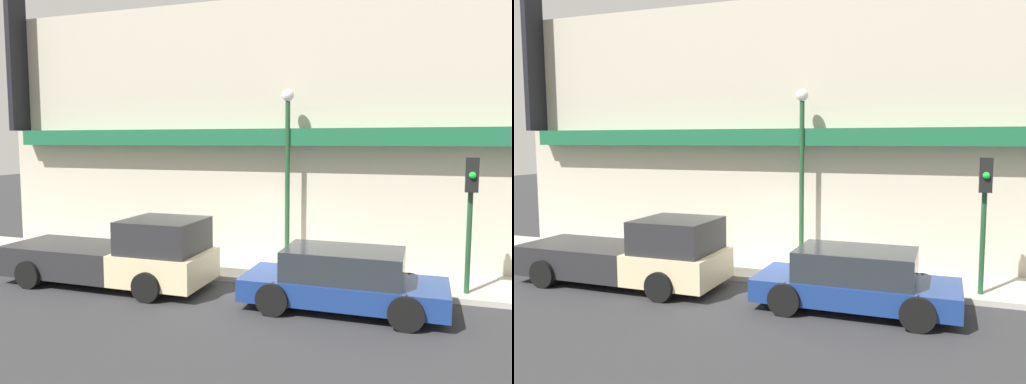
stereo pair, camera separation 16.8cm
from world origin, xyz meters
The scene contains 8 objects.
ground_plane centered at (0.00, 0.00, 0.00)m, with size 80.00×80.00×0.00m, color #2D2D30.
sidewalk centered at (0.00, 1.25, 0.07)m, with size 36.00×2.50×0.14m.
building centered at (-0.02, 3.97, 4.03)m, with size 19.80×3.80×10.85m.
pickup_truck centered at (-3.12, -1.21, 0.80)m, with size 5.55×2.13×1.82m.
parked_car centered at (2.63, -1.21, 0.68)m, with size 4.46×1.98×1.38m.
fire_hydrant centered at (-3.02, 0.70, 0.42)m, with size 0.16×0.16×0.57m.
street_lamp centered at (0.49, 1.88, 3.37)m, with size 0.36×0.36×5.10m.
traffic_light centered at (5.31, 0.42, 2.38)m, with size 0.28×0.42×3.24m.
Camera 2 is at (4.44, -12.03, 3.76)m, focal length 35.00 mm.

